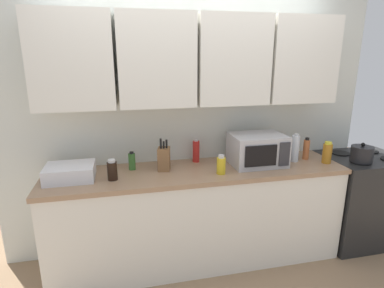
% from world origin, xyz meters
% --- Properties ---
extents(wall_back_with_cabinets, '(3.50, 0.38, 2.60)m').
position_xyz_m(wall_back_with_cabinets, '(0.00, -0.07, 1.58)').
color(wall_back_with_cabinets, silver).
rests_on(wall_back_with_cabinets, ground_plane).
extents(counter_run, '(2.63, 0.63, 0.90)m').
position_xyz_m(counter_run, '(0.00, -0.30, 0.45)').
color(counter_run, white).
rests_on(counter_run, ground_plane).
extents(stove_range, '(0.76, 0.64, 0.91)m').
position_xyz_m(stove_range, '(1.70, -0.32, 0.45)').
color(stove_range, black).
rests_on(stove_range, ground_plane).
extents(kettle, '(0.20, 0.20, 0.18)m').
position_xyz_m(kettle, '(1.53, -0.46, 0.99)').
color(kettle, black).
rests_on(kettle, stove_range).
extents(microwave, '(0.48, 0.37, 0.28)m').
position_xyz_m(microwave, '(0.56, -0.29, 1.04)').
color(microwave, '#B7B7BC').
rests_on(microwave, counter_run).
extents(dish_rack, '(0.38, 0.30, 0.12)m').
position_xyz_m(dish_rack, '(-1.06, -0.30, 0.96)').
color(dish_rack, silver).
rests_on(dish_rack, counter_run).
extents(knife_block, '(0.13, 0.14, 0.29)m').
position_xyz_m(knife_block, '(-0.29, -0.25, 1.00)').
color(knife_block, brown).
rests_on(knife_block, counter_run).
extents(bottle_green_oil, '(0.06, 0.06, 0.16)m').
position_xyz_m(bottle_green_oil, '(-0.56, -0.18, 0.98)').
color(bottle_green_oil, '#386B2D').
rests_on(bottle_green_oil, counter_run).
extents(bottle_red_sauce, '(0.06, 0.06, 0.22)m').
position_xyz_m(bottle_red_sauce, '(0.03, -0.09, 1.00)').
color(bottle_red_sauce, red).
rests_on(bottle_red_sauce, counter_run).
extents(bottle_spice_jar, '(0.06, 0.06, 0.21)m').
position_xyz_m(bottle_spice_jar, '(1.08, -0.25, 1.00)').
color(bottle_spice_jar, '#BC6638').
rests_on(bottle_spice_jar, counter_run).
extents(bottle_soy_dark, '(0.08, 0.08, 0.17)m').
position_xyz_m(bottle_soy_dark, '(-0.73, -0.38, 0.98)').
color(bottle_soy_dark, black).
rests_on(bottle_soy_dark, counter_run).
extents(bottle_yellow_mustard, '(0.08, 0.08, 0.17)m').
position_xyz_m(bottle_yellow_mustard, '(0.17, -0.45, 0.98)').
color(bottle_yellow_mustard, gold).
rests_on(bottle_yellow_mustard, counter_run).
extents(bottle_clear_tall, '(0.07, 0.07, 0.27)m').
position_xyz_m(bottle_clear_tall, '(0.94, -0.29, 1.03)').
color(bottle_clear_tall, silver).
rests_on(bottle_clear_tall, counter_run).
extents(bottle_amber_vinegar, '(0.08, 0.08, 0.20)m').
position_xyz_m(bottle_amber_vinegar, '(1.21, -0.40, 1.00)').
color(bottle_amber_vinegar, '#AD701E').
rests_on(bottle_amber_vinegar, counter_run).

